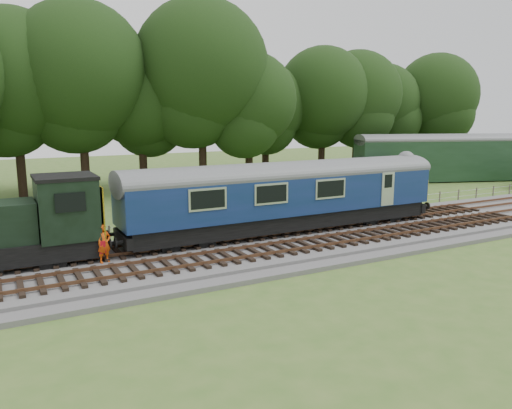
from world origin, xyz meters
TOP-DOWN VIEW (x-y plane):
  - ground at (0.00, 0.00)m, footprint 120.00×120.00m
  - ballast at (0.00, 0.00)m, footprint 70.00×7.00m
  - track_north at (0.00, 1.40)m, footprint 67.20×2.40m
  - track_south at (0.00, -1.60)m, footprint 67.20×2.40m
  - fence at (0.00, 4.50)m, footprint 64.00×0.12m
  - tree_line at (0.00, 22.00)m, footprint 70.00×8.00m
  - dmu_railcar at (2.84, 1.40)m, footprint 18.05×2.86m
  - worker at (-7.10, 0.22)m, footprint 0.72×0.60m
  - parked_coach at (28.68, 13.59)m, footprint 17.94×8.74m
  - shed at (20.69, 14.72)m, footprint 3.32×3.32m

SIDE VIEW (x-z plane):
  - ground at x=0.00m, z-range 0.00..0.00m
  - fence at x=0.00m, z-range -0.50..0.50m
  - tree_line at x=0.00m, z-range -9.00..9.00m
  - ballast at x=0.00m, z-range 0.00..0.35m
  - track_north at x=0.00m, z-range 0.31..0.52m
  - track_south at x=0.00m, z-range 0.31..0.52m
  - worker at x=-7.10m, z-range 0.35..2.04m
  - shed at x=20.69m, z-range 0.02..2.52m
  - parked_coach at x=28.68m, z-range 0.28..4.85m
  - dmu_railcar at x=2.84m, z-range 0.67..4.54m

